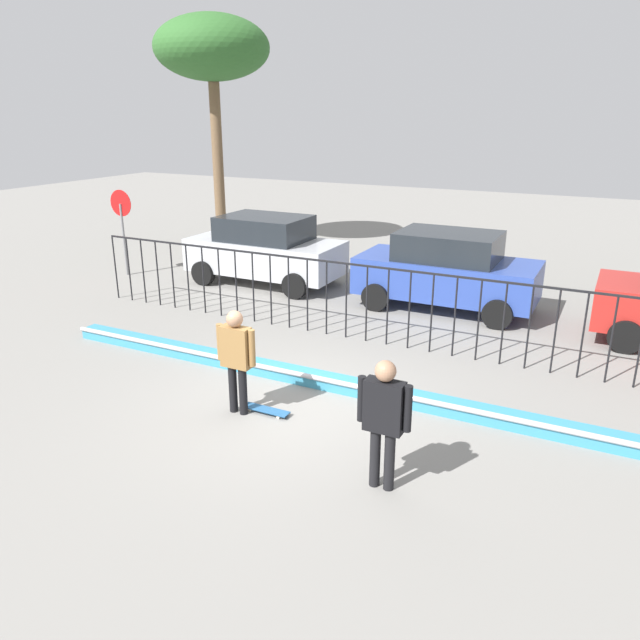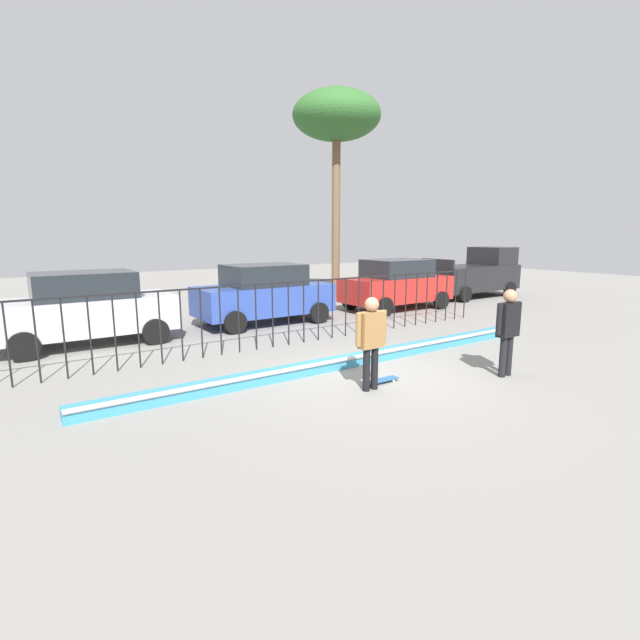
{
  "view_description": "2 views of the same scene",
  "coord_description": "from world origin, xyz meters",
  "px_view_note": "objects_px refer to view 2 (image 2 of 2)",
  "views": [
    {
      "loc": [
        4.59,
        -7.86,
        4.65
      ],
      "look_at": [
        -0.09,
        1.43,
        1.07
      ],
      "focal_mm": 34.24,
      "sensor_mm": 36.0,
      "label": 1
    },
    {
      "loc": [
        -6.05,
        -6.81,
        2.86
      ],
      "look_at": [
        -0.17,
        1.74,
        0.93
      ],
      "focal_mm": 26.19,
      "sensor_mm": 36.0,
      "label": 2
    }
  ],
  "objects_px": {
    "palm_tree_tall": "(337,119)",
    "skateboard": "(381,380)",
    "parked_car_silver": "(86,308)",
    "pickup_truck": "(475,274)",
    "parked_car_blue": "(264,294)",
    "skateboarder": "(371,335)",
    "camera_operator": "(508,325)",
    "parked_car_red": "(397,284)"
  },
  "relations": [
    {
      "from": "parked_car_blue",
      "to": "parked_car_red",
      "type": "distance_m",
      "value": 5.52
    },
    {
      "from": "skateboard",
      "to": "parked_car_blue",
      "type": "xyz_separation_m",
      "value": [
        1.04,
        6.74,
        0.91
      ]
    },
    {
      "from": "parked_car_blue",
      "to": "skateboarder",
      "type": "bearing_deg",
      "value": -105.35
    },
    {
      "from": "camera_operator",
      "to": "parked_car_blue",
      "type": "distance_m",
      "value": 7.93
    },
    {
      "from": "parked_car_blue",
      "to": "parked_car_silver",
      "type": "bearing_deg",
      "value": 176.58
    },
    {
      "from": "camera_operator",
      "to": "parked_car_blue",
      "type": "relative_size",
      "value": 0.41
    },
    {
      "from": "camera_operator",
      "to": "palm_tree_tall",
      "type": "bearing_deg",
      "value": -53.22
    },
    {
      "from": "camera_operator",
      "to": "palm_tree_tall",
      "type": "height_order",
      "value": "palm_tree_tall"
    },
    {
      "from": "skateboard",
      "to": "parked_car_red",
      "type": "distance_m",
      "value": 9.25
    },
    {
      "from": "parked_car_silver",
      "to": "palm_tree_tall",
      "type": "xyz_separation_m",
      "value": [
        10.57,
        3.46,
        6.62
      ]
    },
    {
      "from": "parked_car_red",
      "to": "pickup_truck",
      "type": "height_order",
      "value": "pickup_truck"
    },
    {
      "from": "skateboarder",
      "to": "parked_car_silver",
      "type": "bearing_deg",
      "value": 87.77
    },
    {
      "from": "pickup_truck",
      "to": "camera_operator",
      "type": "bearing_deg",
      "value": -141.23
    },
    {
      "from": "parked_car_silver",
      "to": "pickup_truck",
      "type": "xyz_separation_m",
      "value": [
        16.17,
        0.35,
        0.06
      ]
    },
    {
      "from": "camera_operator",
      "to": "parked_car_red",
      "type": "distance_m",
      "value": 8.59
    },
    {
      "from": "pickup_truck",
      "to": "skateboard",
      "type": "bearing_deg",
      "value": -151.01
    },
    {
      "from": "skateboard",
      "to": "camera_operator",
      "type": "relative_size",
      "value": 0.45
    },
    {
      "from": "skateboarder",
      "to": "pickup_truck",
      "type": "height_order",
      "value": "pickup_truck"
    },
    {
      "from": "parked_car_blue",
      "to": "pickup_truck",
      "type": "xyz_separation_m",
      "value": [
        11.0,
        0.34,
        0.06
      ]
    },
    {
      "from": "camera_operator",
      "to": "skateboard",
      "type": "bearing_deg",
      "value": 32.5
    },
    {
      "from": "skateboard",
      "to": "parked_car_red",
      "type": "xyz_separation_m",
      "value": [
        6.55,
        6.46,
        0.91
      ]
    },
    {
      "from": "camera_operator",
      "to": "parked_car_silver",
      "type": "xyz_separation_m",
      "value": [
        -6.54,
        7.81,
        -0.1
      ]
    },
    {
      "from": "parked_car_red",
      "to": "palm_tree_tall",
      "type": "bearing_deg",
      "value": 92.67
    },
    {
      "from": "palm_tree_tall",
      "to": "skateboard",
      "type": "bearing_deg",
      "value": -122.23
    },
    {
      "from": "skateboard",
      "to": "palm_tree_tall",
      "type": "xyz_separation_m",
      "value": [
        6.43,
        10.2,
        7.54
      ]
    },
    {
      "from": "palm_tree_tall",
      "to": "camera_operator",
      "type": "bearing_deg",
      "value": -109.64
    },
    {
      "from": "skateboarder",
      "to": "camera_operator",
      "type": "bearing_deg",
      "value": -48.19
    },
    {
      "from": "parked_car_silver",
      "to": "parked_car_red",
      "type": "distance_m",
      "value": 10.69
    },
    {
      "from": "parked_car_red",
      "to": "palm_tree_tall",
      "type": "distance_m",
      "value": 7.61
    },
    {
      "from": "skateboard",
      "to": "camera_operator",
      "type": "xyz_separation_m",
      "value": [
        2.41,
        -1.07,
        1.01
      ]
    },
    {
      "from": "skateboarder",
      "to": "skateboard",
      "type": "bearing_deg",
      "value": -8.18
    },
    {
      "from": "parked_car_red",
      "to": "palm_tree_tall",
      "type": "relative_size",
      "value": 0.49
    },
    {
      "from": "pickup_truck",
      "to": "parked_car_blue",
      "type": "bearing_deg",
      "value": -179.71
    },
    {
      "from": "parked_car_silver",
      "to": "pickup_truck",
      "type": "distance_m",
      "value": 16.17
    },
    {
      "from": "skateboarder",
      "to": "camera_operator",
      "type": "height_order",
      "value": "camera_operator"
    },
    {
      "from": "parked_car_blue",
      "to": "palm_tree_tall",
      "type": "relative_size",
      "value": 0.49
    },
    {
      "from": "camera_operator",
      "to": "parked_car_red",
      "type": "relative_size",
      "value": 0.41
    },
    {
      "from": "skateboard",
      "to": "parked_car_blue",
      "type": "relative_size",
      "value": 0.19
    },
    {
      "from": "skateboarder",
      "to": "skateboard",
      "type": "xyz_separation_m",
      "value": [
        0.41,
        0.17,
        -0.98
      ]
    },
    {
      "from": "parked_car_red",
      "to": "palm_tree_tall",
      "type": "xyz_separation_m",
      "value": [
        -0.12,
        3.75,
        6.62
      ]
    },
    {
      "from": "skateboard",
      "to": "parked_car_blue",
      "type": "distance_m",
      "value": 6.88
    },
    {
      "from": "skateboarder",
      "to": "parked_car_red",
      "type": "bearing_deg",
      "value": 13.03
    }
  ]
}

